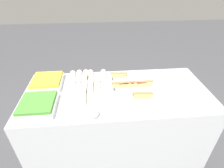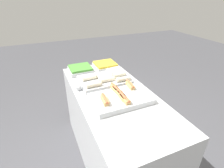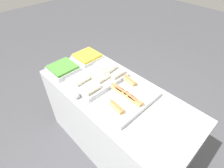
{
  "view_description": "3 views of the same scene",
  "coord_description": "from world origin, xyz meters",
  "views": [
    {
      "loc": [
        -0.16,
        -1.23,
        1.79
      ],
      "look_at": [
        -0.04,
        0.0,
        0.98
      ],
      "focal_mm": 28.0,
      "sensor_mm": 36.0,
      "label": 1
    },
    {
      "loc": [
        1.35,
        -0.6,
        1.79
      ],
      "look_at": [
        -0.04,
        0.0,
        0.98
      ],
      "focal_mm": 28.0,
      "sensor_mm": 36.0,
      "label": 2
    },
    {
      "loc": [
        0.83,
        -0.84,
        2.05
      ],
      "look_at": [
        -0.04,
        0.0,
        0.98
      ],
      "focal_mm": 28.0,
      "sensor_mm": 36.0,
      "label": 3
    }
  ],
  "objects": [
    {
      "name": "tray_side_front",
      "position": [
        -0.62,
        -0.17,
        0.93
      ],
      "size": [
        0.27,
        0.28,
        0.07
      ],
      "color": "silver",
      "rests_on": "counter"
    },
    {
      "name": "tray_hotdogs",
      "position": [
        0.15,
        0.0,
        0.93
      ],
      "size": [
        0.38,
        0.53,
        0.1
      ],
      "color": "silver",
      "rests_on": "counter"
    },
    {
      "name": "tray_wraps",
      "position": [
        -0.25,
        0.01,
        0.94
      ],
      "size": [
        0.37,
        0.53,
        0.1
      ],
      "color": "silver",
      "rests_on": "counter"
    },
    {
      "name": "serving_spoon_near",
      "position": [
        -0.2,
        -0.3,
        0.92
      ],
      "size": [
        0.21,
        0.06,
        0.06
      ],
      "color": "#B2B5BA",
      "rests_on": "counter"
    },
    {
      "name": "ground_plane",
      "position": [
        0.0,
        0.0,
        0.0
      ],
      "size": [
        12.0,
        12.0,
        0.0
      ],
      "primitive_type": "plane",
      "color": "#4C4C51"
    },
    {
      "name": "counter",
      "position": [
        0.0,
        0.0,
        0.45
      ],
      "size": [
        1.62,
        0.72,
        0.9
      ],
      "color": "silver",
      "rests_on": "ground_plane"
    },
    {
      "name": "tray_side_back",
      "position": [
        -0.62,
        0.15,
        0.93
      ],
      "size": [
        0.27,
        0.28,
        0.07
      ],
      "color": "silver",
      "rests_on": "counter"
    }
  ]
}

